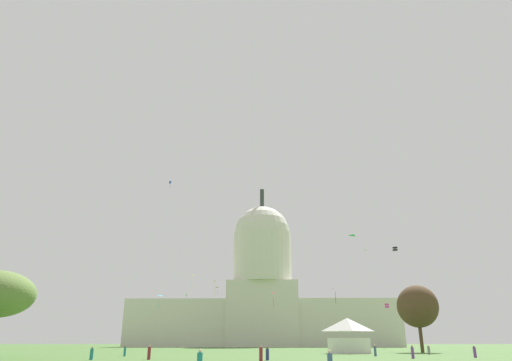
{
  "coord_description": "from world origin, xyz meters",
  "views": [
    {
      "loc": [
        1.31,
        -30.15,
        2.1
      ],
      "look_at": [
        -1.38,
        62.01,
        34.74
      ],
      "focal_mm": 31.98,
      "sensor_mm": 36.0,
      "label": 1
    }
  ],
  "objects_px": {
    "kite_black_mid": "(395,249)",
    "kite_lime_mid": "(365,251)",
    "person_denim_front_left": "(375,351)",
    "kite_cyan_low": "(161,298)",
    "kite_blue_high": "(170,182)",
    "kite_pink_low": "(335,291)",
    "capitol_building": "(262,295)",
    "kite_orange_mid": "(219,288)",
    "kite_gold_low": "(216,284)",
    "kite_red_low": "(272,295)",
    "person_navy_front_center": "(267,354)",
    "event_tent": "(348,335)",
    "kite_magenta_low": "(387,306)",
    "person_maroon_front_right": "(261,354)",
    "tree_east_mid": "(417,306)",
    "kite_green_mid": "(354,236)",
    "kite_yellow_mid": "(191,278)",
    "person_teal_lawn_far_left": "(92,354)",
    "person_denim_edge_west": "(330,361)",
    "kite_white_low": "(187,295)",
    "person_purple_deep_crowd": "(413,352)",
    "person_maroon_back_right": "(149,353)",
    "person_teal_edge_east": "(125,351)",
    "person_grey_mid_right": "(429,350)",
    "person_purple_mid_center": "(475,352)"
  },
  "relations": [
    {
      "from": "person_denim_front_left",
      "to": "kite_yellow_mid",
      "type": "distance_m",
      "value": 86.33
    },
    {
      "from": "kite_orange_mid",
      "to": "person_denim_edge_west",
      "type": "bearing_deg",
      "value": -146.12
    },
    {
      "from": "person_maroon_back_right",
      "to": "kite_green_mid",
      "type": "relative_size",
      "value": 0.95
    },
    {
      "from": "person_denim_edge_west",
      "to": "person_grey_mid_right",
      "type": "height_order",
      "value": "person_grey_mid_right"
    },
    {
      "from": "person_denim_edge_west",
      "to": "kite_lime_mid",
      "type": "height_order",
      "value": "kite_lime_mid"
    },
    {
      "from": "person_denim_front_left",
      "to": "kite_cyan_low",
      "type": "relative_size",
      "value": 0.57
    },
    {
      "from": "person_teal_lawn_far_left",
      "to": "kite_gold_low",
      "type": "relative_size",
      "value": 0.42
    },
    {
      "from": "person_navy_front_center",
      "to": "person_purple_mid_center",
      "type": "relative_size",
      "value": 0.96
    },
    {
      "from": "tree_east_mid",
      "to": "person_purple_deep_crowd",
      "type": "distance_m",
      "value": 36.48
    },
    {
      "from": "person_purple_deep_crowd",
      "to": "kite_green_mid",
      "type": "distance_m",
      "value": 38.8
    },
    {
      "from": "person_teal_lawn_far_left",
      "to": "kite_lime_mid",
      "type": "distance_m",
      "value": 126.33
    },
    {
      "from": "kite_blue_high",
      "to": "kite_pink_low",
      "type": "bearing_deg",
      "value": 45.46
    },
    {
      "from": "kite_white_low",
      "to": "kite_pink_low",
      "type": "distance_m",
      "value": 58.07
    },
    {
      "from": "kite_white_low",
      "to": "person_grey_mid_right",
      "type": "bearing_deg",
      "value": 41.39
    },
    {
      "from": "person_maroon_front_right",
      "to": "kite_orange_mid",
      "type": "distance_m",
      "value": 102.86
    },
    {
      "from": "kite_cyan_low",
      "to": "kite_yellow_mid",
      "type": "relative_size",
      "value": 0.78
    },
    {
      "from": "kite_orange_mid",
      "to": "capitol_building",
      "type": "bearing_deg",
      "value": 5.33
    },
    {
      "from": "kite_gold_low",
      "to": "tree_east_mid",
      "type": "bearing_deg",
      "value": -132.29
    },
    {
      "from": "event_tent",
      "to": "kite_magenta_low",
      "type": "xyz_separation_m",
      "value": [
        22.82,
        60.99,
        9.69
      ]
    },
    {
      "from": "tree_east_mid",
      "to": "kite_green_mid",
      "type": "xyz_separation_m",
      "value": [
        -12.34,
        -2.02,
        14.43
      ]
    },
    {
      "from": "kite_pink_low",
      "to": "tree_east_mid",
      "type": "bearing_deg",
      "value": 168.79
    },
    {
      "from": "person_denim_edge_west",
      "to": "person_teal_edge_east",
      "type": "xyz_separation_m",
      "value": [
        -26.42,
        35.62,
        0.04
      ]
    },
    {
      "from": "tree_east_mid",
      "to": "kite_lime_mid",
      "type": "height_order",
      "value": "kite_lime_mid"
    },
    {
      "from": "person_maroon_front_right",
      "to": "kite_pink_low",
      "type": "relative_size",
      "value": 0.41
    },
    {
      "from": "kite_orange_mid",
      "to": "kite_white_low",
      "type": "bearing_deg",
      "value": 74.01
    },
    {
      "from": "kite_orange_mid",
      "to": "kite_gold_low",
      "type": "distance_m",
      "value": 25.4
    },
    {
      "from": "kite_lime_mid",
      "to": "kite_yellow_mid",
      "type": "relative_size",
      "value": 0.4
    },
    {
      "from": "kite_blue_high",
      "to": "kite_green_mid",
      "type": "bearing_deg",
      "value": 21.14
    },
    {
      "from": "person_teal_lawn_far_left",
      "to": "person_maroon_front_right",
      "type": "relative_size",
      "value": 0.91
    },
    {
      "from": "person_maroon_front_right",
      "to": "kite_cyan_low",
      "type": "relative_size",
      "value": 0.57
    },
    {
      "from": "capitol_building",
      "to": "kite_black_mid",
      "type": "height_order",
      "value": "capitol_building"
    },
    {
      "from": "event_tent",
      "to": "person_denim_edge_west",
      "type": "distance_m",
      "value": 54.54
    },
    {
      "from": "kite_magenta_low",
      "to": "kite_yellow_mid",
      "type": "height_order",
      "value": "kite_yellow_mid"
    },
    {
      "from": "kite_lime_mid",
      "to": "kite_red_low",
      "type": "bearing_deg",
      "value": 44.1
    },
    {
      "from": "person_denim_edge_west",
      "to": "capitol_building",
      "type": "bearing_deg",
      "value": 5.93
    },
    {
      "from": "kite_green_mid",
      "to": "person_maroon_back_right",
      "type": "bearing_deg",
      "value": -170.79
    },
    {
      "from": "kite_magenta_low",
      "to": "person_teal_lawn_far_left",
      "type": "bearing_deg",
      "value": 100.2
    },
    {
      "from": "tree_east_mid",
      "to": "person_navy_front_center",
      "type": "relative_size",
      "value": 8.45
    },
    {
      "from": "person_denim_front_left",
      "to": "person_teal_lawn_far_left",
      "type": "bearing_deg",
      "value": 47.31
    },
    {
      "from": "kite_cyan_low",
      "to": "person_navy_front_center",
      "type": "bearing_deg",
      "value": -109.88
    },
    {
      "from": "person_teal_lawn_far_left",
      "to": "kite_magenta_low",
      "type": "height_order",
      "value": "kite_magenta_low"
    },
    {
      "from": "kite_pink_low",
      "to": "kite_cyan_low",
      "type": "distance_m",
      "value": 48.49
    },
    {
      "from": "capitol_building",
      "to": "tree_east_mid",
      "type": "distance_m",
      "value": 104.49
    },
    {
      "from": "person_maroon_front_right",
      "to": "kite_white_low",
      "type": "relative_size",
      "value": 0.48
    },
    {
      "from": "kite_lime_mid",
      "to": "kite_white_low",
      "type": "bearing_deg",
      "value": -3.15
    },
    {
      "from": "capitol_building",
      "to": "kite_green_mid",
      "type": "distance_m",
      "value": 102.55
    },
    {
      "from": "person_teal_lawn_far_left",
      "to": "kite_lime_mid",
      "type": "bearing_deg",
      "value": 83.52
    },
    {
      "from": "kite_cyan_low",
      "to": "person_purple_deep_crowd",
      "type": "bearing_deg",
      "value": -95.13
    },
    {
      "from": "person_denim_edge_west",
      "to": "kite_red_low",
      "type": "height_order",
      "value": "kite_red_low"
    },
    {
      "from": "kite_black_mid",
      "to": "kite_lime_mid",
      "type": "relative_size",
      "value": 0.77
    }
  ]
}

